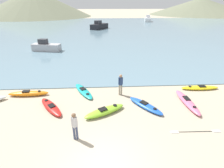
{
  "coord_description": "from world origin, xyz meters",
  "views": [
    {
      "loc": [
        0.06,
        -5.31,
        6.46
      ],
      "look_at": [
        0.8,
        7.4,
        0.5
      ],
      "focal_mm": 28.0,
      "sensor_mm": 36.0,
      "label": 1
    }
  ],
  "objects": [
    {
      "name": "far_hill_midleft",
      "position": [
        -32.34,
        90.82,
        6.21
      ],
      "size": [
        54.56,
        54.56,
        12.41
      ],
      "primitive_type": "cone",
      "color": "#6B7056",
      "rests_on": "ground_plane"
    },
    {
      "name": "kayak_on_sand_3",
      "position": [
        -5.61,
        6.76,
        0.18
      ],
      "size": [
        2.99,
        0.64,
        0.4
      ],
      "color": "orange",
      "rests_on": "ground_plane"
    },
    {
      "name": "bay_water",
      "position": [
        0.0,
        42.82,
        0.03
      ],
      "size": [
        160.0,
        70.0,
        0.06
      ],
      "primitive_type": "cube",
      "color": "slate",
      "rests_on": "ground_plane"
    },
    {
      "name": "kayak_on_sand_4",
      "position": [
        5.93,
        4.91,
        0.17
      ],
      "size": [
        0.7,
        3.45,
        0.38
      ],
      "color": "#E5668C",
      "rests_on": "ground_plane"
    },
    {
      "name": "kayak_on_sand_6",
      "position": [
        0.14,
        4.05,
        0.18
      ],
      "size": [
        2.81,
        1.99,
        0.4
      ],
      "color": "#8CCC2D",
      "rests_on": "ground_plane"
    },
    {
      "name": "far_hill_midright",
      "position": [
        56.29,
        100.09,
        4.47
      ],
      "size": [
        56.22,
        56.22,
        8.94
      ],
      "primitive_type": "cone",
      "color": "#6B7056",
      "rests_on": "ground_plane"
    },
    {
      "name": "person_near_foreground",
      "position": [
        -1.4,
        1.82,
        0.91
      ],
      "size": [
        0.32,
        0.28,
        1.59
      ],
      "color": "#384260",
      "rests_on": "ground_plane"
    },
    {
      "name": "ground_plane",
      "position": [
        0.0,
        0.0,
        0.0
      ],
      "size": [
        400.0,
        400.0,
        0.0
      ],
      "primitive_type": "plane",
      "color": "tan"
    },
    {
      "name": "loose_paddle",
      "position": [
        5.09,
        1.99,
        0.01
      ],
      "size": [
        2.78,
        0.25,
        0.03
      ],
      "color": "black",
      "rests_on": "ground_plane"
    },
    {
      "name": "kayak_on_sand_5",
      "position": [
        7.99,
        7.06,
        0.13
      ],
      "size": [
        3.07,
        0.7,
        0.31
      ],
      "color": "yellow",
      "rests_on": "ground_plane"
    },
    {
      "name": "moored_boat_2",
      "position": [
        -8.01,
        20.34,
        0.65
      ],
      "size": [
        4.2,
        2.1,
        1.68
      ],
      "color": "#B2B2B7",
      "rests_on": "bay_water"
    },
    {
      "name": "kayak_on_sand_2",
      "position": [
        2.9,
        4.61,
        0.14
      ],
      "size": [
        2.22,
        2.72,
        0.33
      ],
      "color": "blue",
      "rests_on": "ground_plane"
    },
    {
      "name": "kayak_on_sand_1",
      "position": [
        -1.47,
        7.03,
        0.13
      ],
      "size": [
        1.97,
        2.98,
        0.3
      ],
      "color": "teal",
      "rests_on": "ground_plane"
    },
    {
      "name": "kayak_on_sand_8",
      "position": [
        -3.44,
        4.81,
        0.15
      ],
      "size": [
        2.23,
        2.68,
        0.34
      ],
      "color": "red",
      "rests_on": "ground_plane"
    },
    {
      "name": "moored_boat_1",
      "position": [
        17.14,
        61.83,
        0.86
      ],
      "size": [
        3.06,
        5.23,
        2.29
      ],
      "color": "white",
      "rests_on": "bay_water"
    },
    {
      "name": "moored_boat_0",
      "position": [
        -0.54,
        43.11,
        0.82
      ],
      "size": [
        4.85,
        5.72,
        2.17
      ],
      "color": "black",
      "rests_on": "bay_water"
    },
    {
      "name": "person_near_waterline",
      "position": [
        1.39,
        6.49,
        0.96
      ],
      "size": [
        0.34,
        0.26,
        1.68
      ],
      "color": "gray",
      "rests_on": "ground_plane"
    }
  ]
}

